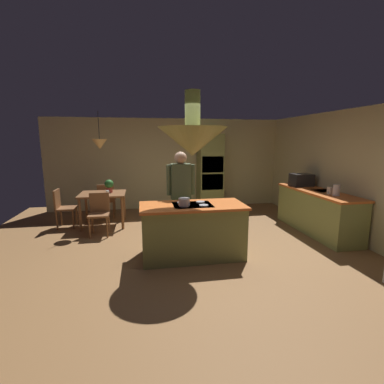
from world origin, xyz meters
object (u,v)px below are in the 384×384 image
(chair_at_corner, at_px, (62,206))
(oven_tower, at_px, (210,172))
(kitchen_island, at_px, (193,231))
(cooking_pot_on_cooktop, at_px, (184,202))
(dining_table, at_px, (103,198))
(cup_on_table, at_px, (108,193))
(canister_flour, at_px, (336,190))
(microwave_on_counter, at_px, (301,180))
(canister_sugar, at_px, (330,190))
(chair_by_back_wall, at_px, (107,198))
(chair_facing_island, at_px, (99,211))
(person_at_island, at_px, (181,191))
(potted_plant_on_table, at_px, (109,185))

(chair_at_corner, bearing_deg, oven_tower, -72.75)
(kitchen_island, height_order, cooking_pot_on_cooktop, cooking_pot_on_cooktop)
(dining_table, relative_size, cup_on_table, 11.19)
(kitchen_island, distance_m, oven_tower, 3.48)
(oven_tower, bearing_deg, dining_table, -157.79)
(canister_flour, xyz_separation_m, microwave_on_counter, (0.00, 1.21, 0.03))
(dining_table, xyz_separation_m, cup_on_table, (0.13, -0.21, 0.15))
(kitchen_island, height_order, canister_sugar, canister_sugar)
(kitchen_island, xyz_separation_m, oven_tower, (1.10, 3.24, 0.61))
(chair_by_back_wall, xyz_separation_m, canister_sugar, (4.54, -2.31, 0.47))
(cup_on_table, bearing_deg, canister_flour, -20.41)
(dining_table, distance_m, chair_by_back_wall, 0.66)
(canister_flour, bearing_deg, chair_facing_island, 165.09)
(chair_facing_island, xyz_separation_m, cup_on_table, (0.13, 0.43, 0.30))
(person_at_island, xyz_separation_m, canister_flour, (2.94, -0.43, 0.00))
(person_at_island, distance_m, canister_flour, 2.97)
(potted_plant_on_table, xyz_separation_m, cup_on_table, (-0.01, -0.26, -0.12))
(microwave_on_counter, bearing_deg, chair_by_back_wall, 164.24)
(cup_on_table, bearing_deg, potted_plant_on_table, 87.15)
(kitchen_island, distance_m, cooking_pot_on_cooktop, 0.57)
(oven_tower, bearing_deg, chair_facing_island, -147.51)
(person_at_island, bearing_deg, canister_sugar, -4.95)
(chair_by_back_wall, bearing_deg, kitchen_island, 121.82)
(chair_by_back_wall, bearing_deg, chair_facing_island, 90.00)
(chair_facing_island, bearing_deg, oven_tower, 32.49)
(dining_table, relative_size, microwave_on_counter, 2.19)
(dining_table, distance_m, chair_at_corner, 0.89)
(canister_flour, xyz_separation_m, cooking_pot_on_cooktop, (-3.00, -0.38, -0.03))
(person_at_island, relative_size, microwave_on_counter, 3.78)
(cooking_pot_on_cooktop, bearing_deg, cup_on_table, 124.82)
(chair_facing_island, height_order, cup_on_table, chair_facing_island)
(kitchen_island, relative_size, chair_by_back_wall, 1.99)
(oven_tower, relative_size, canister_sugar, 15.10)
(dining_table, relative_size, cooking_pot_on_cooktop, 5.59)
(dining_table, height_order, chair_at_corner, chair_at_corner)
(oven_tower, height_order, chair_at_corner, oven_tower)
(chair_at_corner, relative_size, microwave_on_counter, 1.89)
(chair_by_back_wall, bearing_deg, cup_on_table, 98.99)
(chair_by_back_wall, bearing_deg, potted_plant_on_table, 104.07)
(chair_by_back_wall, distance_m, potted_plant_on_table, 0.74)
(potted_plant_on_table, height_order, canister_flour, canister_flour)
(kitchen_island, relative_size, cooking_pot_on_cooktop, 9.60)
(kitchen_island, height_order, chair_at_corner, kitchen_island)
(oven_tower, xyz_separation_m, dining_table, (-2.80, -1.14, -0.41))
(chair_by_back_wall, bearing_deg, dining_table, 90.00)
(kitchen_island, height_order, oven_tower, oven_tower)
(person_at_island, bearing_deg, oven_tower, 64.91)
(dining_table, xyz_separation_m, canister_sugar, (4.54, -1.67, 0.32))
(chair_facing_island, height_order, canister_flour, canister_flour)
(oven_tower, bearing_deg, cup_on_table, -153.10)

